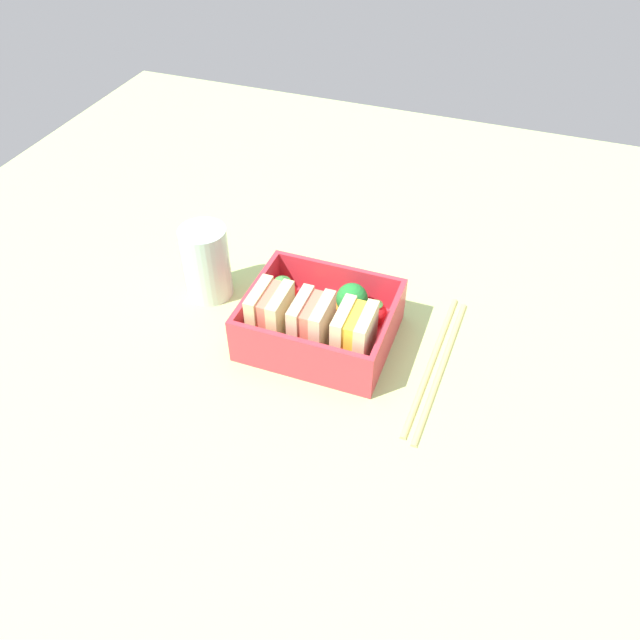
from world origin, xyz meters
TOP-DOWN VIEW (x-y plane):
  - ground_plane at (0.00, 0.00)cm, footprint 120.00×120.00cm
  - bento_tray at (0.00, 0.00)cm, footprint 15.72×13.21cm
  - bento_rim at (0.00, 0.00)cm, footprint 15.72×13.21cm
  - sandwich_left at (-4.64, 2.57)cm, footprint 3.60×5.13cm
  - sandwich_center_left at (0.00, 2.57)cm, footprint 3.60×5.13cm
  - sandwich_center at (4.64, 2.57)cm, footprint 3.60×5.13cm
  - strawberry_far_left at (-5.25, -3.34)cm, footprint 2.64×2.64cm
  - broccoli_floret at (-2.57, -3.17)cm, footprint 3.52×3.52cm
  - carrot_stick_far_left at (-0.33, -3.16)cm, footprint 4.94×1.86cm
  - carrot_stick_left at (2.66, -2.49)cm, footprint 2.48×5.04cm
  - strawberry_left at (5.60, -2.98)cm, footprint 3.13×3.13cm
  - chopstick_pair at (-13.14, -0.49)cm, footprint 2.65×21.61cm
  - drinking_glass at (15.05, -2.83)cm, footprint 5.41×5.41cm

SIDE VIEW (x-z plane):
  - ground_plane at x=0.00cm, z-range -2.00..0.00cm
  - chopstick_pair at x=-13.14cm, z-range 0.00..0.70cm
  - bento_tray at x=0.00cm, z-range 0.00..1.20cm
  - carrot_stick_far_left at x=-0.33cm, z-range 1.20..2.54cm
  - carrot_stick_left at x=2.66cm, z-range 1.20..2.79cm
  - strawberry_far_left at x=-5.25cm, z-range 1.02..4.26cm
  - strawberry_left at x=5.60cm, z-range 1.02..4.75cm
  - bento_rim at x=0.00cm, z-range 1.20..5.56cm
  - broccoli_floret at x=-2.57cm, z-range 1.61..6.09cm
  - sandwich_left at x=-4.64cm, z-range 1.20..7.38cm
  - sandwich_center_left at x=0.00cm, z-range 1.20..7.38cm
  - sandwich_center at x=4.64cm, z-range 1.20..7.38cm
  - drinking_glass at x=15.05cm, z-range 0.00..9.02cm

